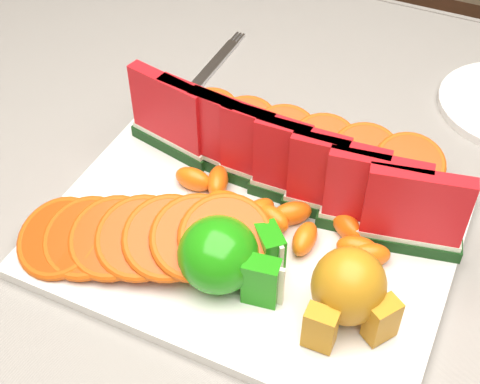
# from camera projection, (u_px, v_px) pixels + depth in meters

# --- Properties ---
(table) EXTENTS (1.40, 0.90, 0.75)m
(table) POSITION_uv_depth(u_px,v_px,m) (257.00, 289.00, 0.77)
(table) COLOR #502E1D
(table) RESTS_ON ground
(tablecloth) EXTENTS (1.53, 1.03, 0.20)m
(tablecloth) POSITION_uv_depth(u_px,v_px,m) (258.00, 254.00, 0.72)
(tablecloth) COLOR slate
(tablecloth) RESTS_ON table
(platter) EXTENTS (0.40, 0.30, 0.01)m
(platter) POSITION_uv_depth(u_px,v_px,m) (250.00, 233.00, 0.68)
(platter) COLOR silver
(platter) RESTS_ON tablecloth
(apple_cluster) EXTENTS (0.11, 0.10, 0.07)m
(apple_cluster) POSITION_uv_depth(u_px,v_px,m) (226.00, 256.00, 0.61)
(apple_cluster) COLOR #3B921B
(apple_cluster) RESTS_ON platter
(pear_cluster) EXTENTS (0.09, 0.09, 0.07)m
(pear_cluster) POSITION_uv_depth(u_px,v_px,m) (349.00, 291.00, 0.57)
(pear_cluster) COLOR #B19A11
(pear_cluster) RESTS_ON platter
(fork) EXTENTS (0.02, 0.20, 0.00)m
(fork) POSITION_uv_depth(u_px,v_px,m) (209.00, 71.00, 0.89)
(fork) COLOR silver
(fork) RESTS_ON tablecloth
(watermelon_row) EXTENTS (0.39, 0.07, 0.10)m
(watermelon_row) POSITION_uv_depth(u_px,v_px,m) (282.00, 162.00, 0.68)
(watermelon_row) COLOR #0A3808
(watermelon_row) RESTS_ON platter
(orange_fan_front) EXTENTS (0.27, 0.16, 0.07)m
(orange_fan_front) POSITION_uv_depth(u_px,v_px,m) (140.00, 237.00, 0.63)
(orange_fan_front) COLOR #D3660E
(orange_fan_front) RESTS_ON platter
(orange_fan_back) EXTENTS (0.33, 0.10, 0.04)m
(orange_fan_back) POSITION_uv_depth(u_px,v_px,m) (303.00, 137.00, 0.74)
(orange_fan_back) COLOR #D3660E
(orange_fan_back) RESTS_ON platter
(tangerine_segments) EXTENTS (0.24, 0.08, 0.03)m
(tangerine_segments) POSITION_uv_depth(u_px,v_px,m) (282.00, 217.00, 0.67)
(tangerine_segments) COLOR orange
(tangerine_segments) RESTS_ON platter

